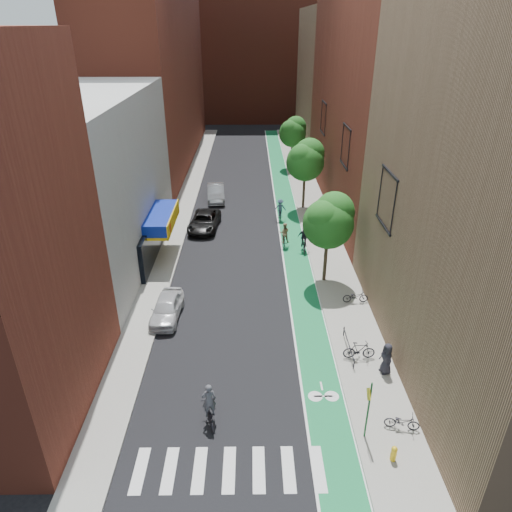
{
  "coord_description": "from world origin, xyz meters",
  "views": [
    {
      "loc": [
        0.54,
        -17.46,
        16.09
      ],
      "look_at": [
        0.88,
        11.02,
        1.5
      ],
      "focal_mm": 32.0,
      "sensor_mm": 36.0,
      "label": 1
    }
  ],
  "objects_px": {
    "cyclist_lead": "(209,410)",
    "cyclist_lane_near": "(284,237)",
    "parked_car_white": "(167,308)",
    "cyclist_lane_mid": "(304,242)",
    "parked_car_black": "(204,221)",
    "pedestrian": "(386,358)",
    "cyclist_lane_far": "(280,211)",
    "fire_hydrant": "(394,453)",
    "parked_car_silver": "(216,193)"
  },
  "relations": [
    {
      "from": "parked_car_silver",
      "to": "cyclist_lane_near",
      "type": "height_order",
      "value": "cyclist_lane_near"
    },
    {
      "from": "parked_car_silver",
      "to": "pedestrian",
      "type": "bearing_deg",
      "value": -73.51
    },
    {
      "from": "parked_car_silver",
      "to": "cyclist_lead",
      "type": "height_order",
      "value": "cyclist_lead"
    },
    {
      "from": "parked_car_black",
      "to": "cyclist_lead",
      "type": "height_order",
      "value": "cyclist_lead"
    },
    {
      "from": "cyclist_lane_far",
      "to": "fire_hydrant",
      "type": "xyz_separation_m",
      "value": [
        3.09,
        -25.93,
        -0.36
      ]
    },
    {
      "from": "cyclist_lane_far",
      "to": "pedestrian",
      "type": "relative_size",
      "value": 1.14
    },
    {
      "from": "parked_car_silver",
      "to": "cyclist_lane_mid",
      "type": "xyz_separation_m",
      "value": [
        7.7,
        -11.75,
        -0.01
      ]
    },
    {
      "from": "cyclist_lane_near",
      "to": "pedestrian",
      "type": "height_order",
      "value": "cyclist_lane_near"
    },
    {
      "from": "parked_car_white",
      "to": "cyclist_lane_mid",
      "type": "distance_m",
      "value": 12.95
    },
    {
      "from": "cyclist_lane_near",
      "to": "cyclist_lane_far",
      "type": "height_order",
      "value": "cyclist_lane_near"
    },
    {
      "from": "parked_car_white",
      "to": "cyclist_lane_mid",
      "type": "bearing_deg",
      "value": 46.78
    },
    {
      "from": "parked_car_white",
      "to": "pedestrian",
      "type": "distance_m",
      "value": 13.04
    },
    {
      "from": "parked_car_white",
      "to": "cyclist_lane_mid",
      "type": "xyz_separation_m",
      "value": [
        9.3,
        9.01,
        0.09
      ]
    },
    {
      "from": "parked_car_black",
      "to": "cyclist_lane_mid",
      "type": "height_order",
      "value": "cyclist_lane_mid"
    },
    {
      "from": "cyclist_lead",
      "to": "fire_hydrant",
      "type": "relative_size",
      "value": 2.86
    },
    {
      "from": "parked_car_white",
      "to": "cyclist_lane_mid",
      "type": "relative_size",
      "value": 1.94
    },
    {
      "from": "parked_car_black",
      "to": "cyclist_lead",
      "type": "distance_m",
      "value": 21.86
    },
    {
      "from": "fire_hydrant",
      "to": "cyclist_lane_mid",
      "type": "bearing_deg",
      "value": 94.65
    },
    {
      "from": "parked_car_silver",
      "to": "cyclist_lead",
      "type": "bearing_deg",
      "value": -91.98
    },
    {
      "from": "cyclist_lane_mid",
      "to": "fire_hydrant",
      "type": "bearing_deg",
      "value": 98.85
    },
    {
      "from": "parked_car_black",
      "to": "cyclist_lead",
      "type": "xyz_separation_m",
      "value": [
        2.15,
        -21.76,
        0.01
      ]
    },
    {
      "from": "parked_car_black",
      "to": "fire_hydrant",
      "type": "bearing_deg",
      "value": -62.41
    },
    {
      "from": "parked_car_white",
      "to": "cyclist_lane_far",
      "type": "height_order",
      "value": "cyclist_lane_far"
    },
    {
      "from": "cyclist_lead",
      "to": "parked_car_black",
      "type": "bearing_deg",
      "value": -98.58
    },
    {
      "from": "parked_car_silver",
      "to": "fire_hydrant",
      "type": "bearing_deg",
      "value": -78.66
    },
    {
      "from": "parked_car_white",
      "to": "cyclist_lane_near",
      "type": "relative_size",
      "value": 2.01
    },
    {
      "from": "parked_car_black",
      "to": "cyclist_lead",
      "type": "bearing_deg",
      "value": -78.98
    },
    {
      "from": "cyclist_lane_far",
      "to": "fire_hydrant",
      "type": "height_order",
      "value": "cyclist_lane_far"
    },
    {
      "from": "fire_hydrant",
      "to": "pedestrian",
      "type": "bearing_deg",
      "value": 78.73
    },
    {
      "from": "cyclist_lead",
      "to": "fire_hydrant",
      "type": "bearing_deg",
      "value": 149.45
    },
    {
      "from": "cyclist_lane_near",
      "to": "cyclist_lane_mid",
      "type": "bearing_deg",
      "value": 152.66
    },
    {
      "from": "cyclist_lane_near",
      "to": "fire_hydrant",
      "type": "distance_m",
      "value": 20.58
    },
    {
      "from": "cyclist_lead",
      "to": "cyclist_lane_near",
      "type": "distance_m",
      "value": 18.68
    },
    {
      "from": "cyclist_lane_mid",
      "to": "cyclist_lane_far",
      "type": "distance_m",
      "value": 6.59
    },
    {
      "from": "parked_car_black",
      "to": "pedestrian",
      "type": "relative_size",
      "value": 2.91
    },
    {
      "from": "parked_car_black",
      "to": "cyclist_lead",
      "type": "relative_size",
      "value": 2.39
    },
    {
      "from": "parked_car_white",
      "to": "cyclist_lane_near",
      "type": "xyz_separation_m",
      "value": [
        7.8,
        9.85,
        0.18
      ]
    },
    {
      "from": "cyclist_lane_far",
      "to": "parked_car_black",
      "type": "bearing_deg",
      "value": 16.7
    },
    {
      "from": "parked_car_silver",
      "to": "cyclist_lead",
      "type": "xyz_separation_m",
      "value": [
        1.63,
        -29.02,
        -0.08
      ]
    },
    {
      "from": "cyclist_lane_near",
      "to": "cyclist_lane_mid",
      "type": "distance_m",
      "value": 1.72
    },
    {
      "from": "cyclist_lead",
      "to": "cyclist_lane_near",
      "type": "bearing_deg",
      "value": -118.38
    },
    {
      "from": "cyclist_lead",
      "to": "cyclist_lane_far",
      "type": "xyz_separation_m",
      "value": [
        4.57,
        23.69,
        0.19
      ]
    },
    {
      "from": "cyclist_lane_near",
      "to": "pedestrian",
      "type": "xyz_separation_m",
      "value": [
        4.14,
        -15.08,
        0.14
      ]
    },
    {
      "from": "parked_car_white",
      "to": "cyclist_lane_near",
      "type": "height_order",
      "value": "cyclist_lane_near"
    },
    {
      "from": "pedestrian",
      "to": "fire_hydrant",
      "type": "bearing_deg",
      "value": -29.09
    },
    {
      "from": "parked_car_black",
      "to": "cyclist_lane_near",
      "type": "height_order",
      "value": "cyclist_lane_near"
    },
    {
      "from": "cyclist_lane_far",
      "to": "fire_hydrant",
      "type": "relative_size",
      "value": 2.69
    },
    {
      "from": "cyclist_lane_far",
      "to": "parked_car_white",
      "type": "bearing_deg",
      "value": 63.85
    },
    {
      "from": "cyclist_lane_near",
      "to": "cyclist_lane_far",
      "type": "relative_size",
      "value": 1.02
    },
    {
      "from": "parked_car_white",
      "to": "cyclist_lead",
      "type": "height_order",
      "value": "cyclist_lead"
    }
  ]
}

